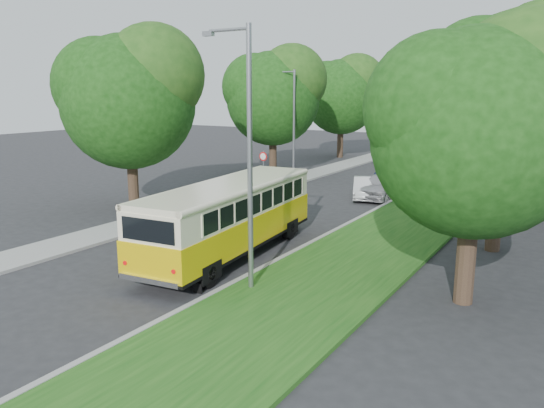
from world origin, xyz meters
The scene contains 13 objects.
ground centered at (0.00, 0.00, 0.00)m, with size 120.00×120.00×0.00m, color #27272A.
curb centered at (3.60, 5.00, 0.07)m, with size 0.20×70.00×0.15m, color gray.
grass_verge centered at (5.95, 5.00, 0.07)m, with size 4.50×70.00×0.13m, color #1A4E14.
sidewalk centered at (-4.80, 5.00, 0.06)m, with size 2.20×70.00×0.12m, color gray.
treeline centered at (3.15, 17.99, 5.93)m, with size 24.27×41.91×9.46m.
lamppost_near centered at (4.21, -2.50, 4.37)m, with size 1.71×0.16×8.00m.
lamppost_far centered at (-4.70, 16.00, 4.12)m, with size 1.71×0.16×7.50m.
warning_sign centered at (-4.50, 11.98, 1.71)m, with size 0.56×0.10×2.50m.
vintage_bus centered at (1.66, 0.04, 1.42)m, with size 2.46×9.57×2.84m, color yellow, non-canonical shape.
car_silver centered at (2.63, 13.54, 0.75)m, with size 1.77×4.40×1.50m, color #9F9EA3.
car_white centered at (1.80, 13.05, 0.61)m, with size 1.29×3.69×1.21m, color silver.
car_blue centered at (1.46, 19.53, 0.72)m, with size 2.02×4.96×1.44m, color navy.
car_grey centered at (3.00, 26.50, 0.76)m, with size 2.51×5.44×1.51m, color #515258.
Camera 1 is at (13.08, -15.47, 6.13)m, focal length 35.00 mm.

